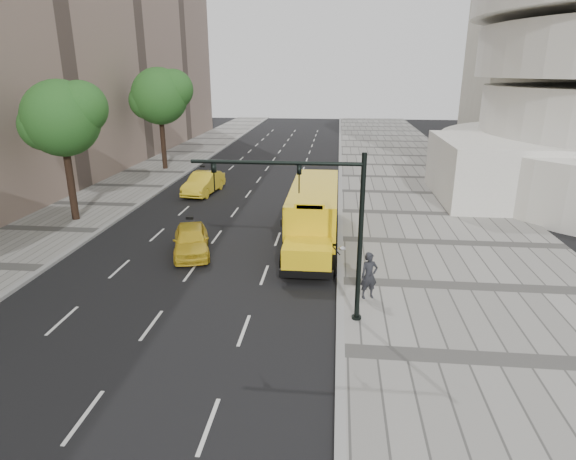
# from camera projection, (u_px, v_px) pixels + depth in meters

# --- Properties ---
(ground) EXTENTS (140.00, 140.00, 0.00)m
(ground) POSITION_uv_depth(u_px,v_px,m) (234.00, 238.00, 27.24)
(ground) COLOR black
(ground) RESTS_ON ground
(sidewalk_museum) EXTENTS (12.00, 140.00, 0.15)m
(sidewalk_museum) POSITION_uv_depth(u_px,v_px,m) (451.00, 244.00, 26.05)
(sidewalk_museum) COLOR gray
(sidewalk_museum) RESTS_ON ground
(sidewalk_far) EXTENTS (6.00, 140.00, 0.15)m
(sidewalk_far) POSITION_uv_depth(u_px,v_px,m) (50.00, 230.00, 28.29)
(sidewalk_far) COLOR gray
(sidewalk_far) RESTS_ON ground
(curb_museum) EXTENTS (0.30, 140.00, 0.15)m
(curb_museum) POSITION_uv_depth(u_px,v_px,m) (340.00, 240.00, 26.64)
(curb_museum) COLOR gray
(curb_museum) RESTS_ON ground
(curb_far) EXTENTS (0.30, 140.00, 0.15)m
(curb_far) POSITION_uv_depth(u_px,v_px,m) (99.00, 232.00, 28.00)
(curb_far) COLOR gray
(curb_far) RESTS_ON ground
(tree_b) EXTENTS (5.01, 4.46, 8.55)m
(tree_b) POSITION_uv_depth(u_px,v_px,m) (63.00, 118.00, 28.17)
(tree_b) COLOR black
(tree_b) RESTS_ON ground
(tree_c) EXTENTS (5.68, 5.05, 9.28)m
(tree_c) POSITION_uv_depth(u_px,v_px,m) (160.00, 96.00, 43.41)
(tree_c) COLOR black
(tree_c) RESTS_ON ground
(school_bus) EXTENTS (2.96, 11.56, 3.19)m
(school_bus) POSITION_uv_depth(u_px,v_px,m) (314.00, 209.00, 26.39)
(school_bus) COLOR yellow
(school_bus) RESTS_ON ground
(taxi_near) EXTENTS (2.95, 4.71, 1.49)m
(taxi_near) POSITION_uv_depth(u_px,v_px,m) (191.00, 240.00, 24.62)
(taxi_near) COLOR gold
(taxi_near) RESTS_ON ground
(taxi_far) EXTENTS (2.31, 5.14, 1.64)m
(taxi_far) POSITION_uv_depth(u_px,v_px,m) (204.00, 183.00, 36.64)
(taxi_far) COLOR gold
(taxi_far) RESTS_ON ground
(pedestrian) EXTENTS (0.83, 0.68, 1.96)m
(pedestrian) POSITION_uv_depth(u_px,v_px,m) (369.00, 276.00, 19.44)
(pedestrian) COLOR #222327
(pedestrian) RESTS_ON sidewalk_museum
(traffic_signal) EXTENTS (6.18, 0.36, 6.40)m
(traffic_signal) POSITION_uv_depth(u_px,v_px,m) (321.00, 217.00, 16.98)
(traffic_signal) COLOR black
(traffic_signal) RESTS_ON ground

